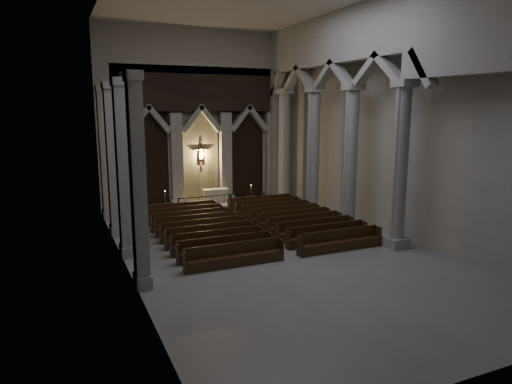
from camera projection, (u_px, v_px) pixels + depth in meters
room at (274, 89)px, 21.04m from camera, size 24.00×24.10×12.00m
sanctuary_wall at (201, 109)px, 31.60m from camera, size 14.00×0.77×12.00m
right_arcade at (355, 87)px, 24.38m from camera, size 1.00×24.00×12.00m
left_pilasters at (117, 167)px, 22.18m from camera, size 0.60×13.00×8.03m
sanctuary_step at (207, 204)px, 31.95m from camera, size 8.50×2.60×0.15m
altar at (215, 195)px, 32.40m from camera, size 1.80×0.72×0.91m
altar_rail at (212, 200)px, 30.84m from camera, size 4.63×0.09×0.91m
candle_stand_left at (166, 207)px, 29.43m from camera, size 0.25×0.25×1.49m
candle_stand_right at (251, 200)px, 31.57m from camera, size 0.25×0.25×1.50m
pews at (250, 227)px, 24.88m from camera, size 9.90×9.69×1.00m
worshipper at (231, 204)px, 29.57m from camera, size 0.45×0.31×1.19m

